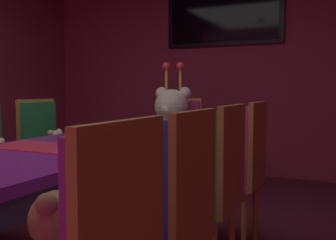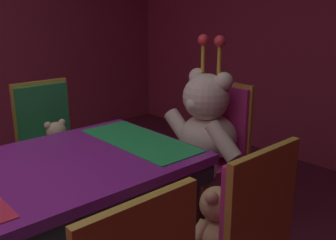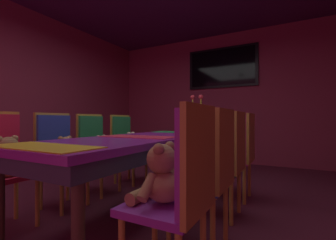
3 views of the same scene
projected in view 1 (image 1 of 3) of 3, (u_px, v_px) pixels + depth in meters
wall_back at (225, 64)px, 4.98m from camera, size 5.20×0.12×2.80m
banquet_table at (54, 164)px, 2.15m from camera, size 0.90×2.37×0.75m
chair_left_3 at (44, 145)px, 3.27m from camera, size 0.42×0.41×0.98m
teddy_left_3 at (57, 149)px, 3.21m from camera, size 0.23×0.30×0.28m
chair_right_1 at (176, 209)px, 1.52m from camera, size 0.42×0.41×0.98m
teddy_right_1 at (144, 211)px, 1.58m from camera, size 0.22×0.28×0.26m
chair_right_2 at (217, 178)px, 2.05m from camera, size 0.42×0.41×0.98m
teddy_right_2 at (192, 179)px, 2.11m from camera, size 0.23×0.29×0.28m
chair_right_3 at (246, 161)px, 2.56m from camera, size 0.42×0.41×0.98m
teddy_right_3 at (224, 160)px, 2.63m from camera, size 0.25×0.32×0.30m
throne_chair at (179, 139)px, 3.71m from camera, size 0.41×0.42×0.98m
king_teddy_bear at (171, 126)px, 3.55m from camera, size 0.67×0.52×0.86m
wall_tv at (223, 11)px, 4.85m from camera, size 1.49×0.06×0.86m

